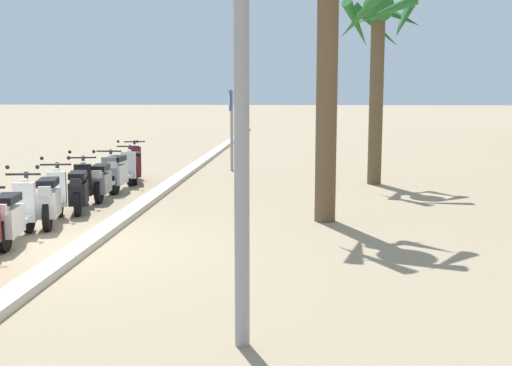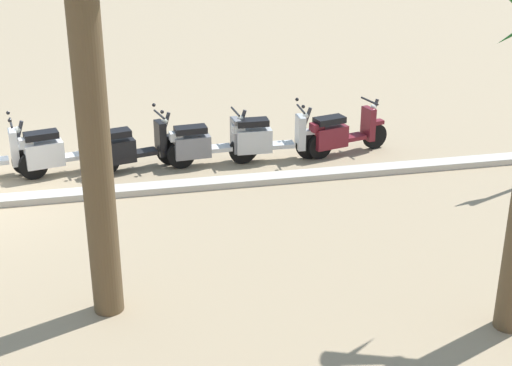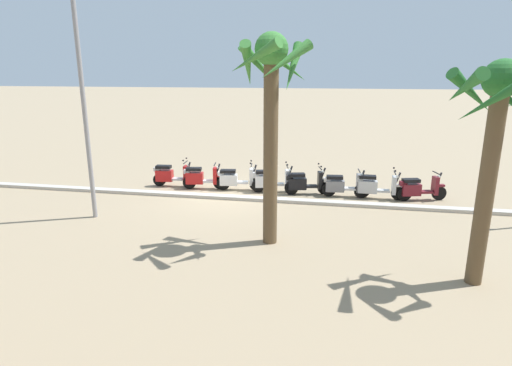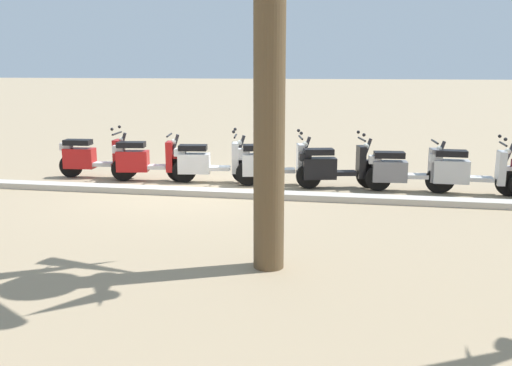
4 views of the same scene
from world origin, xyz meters
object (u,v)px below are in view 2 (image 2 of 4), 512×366
scooter_grey_lead_nearest (206,144)px  scooter_white_mid_rear (60,151)px  scooter_maroon_last_in_row (342,133)px  scooter_silver_mid_centre (268,139)px  scooter_black_second_in_line (131,148)px

scooter_grey_lead_nearest → scooter_white_mid_rear: (2.71, -0.10, 0.03)m
scooter_maroon_last_in_row → scooter_white_mid_rear: size_ratio=1.00×
scooter_silver_mid_centre → scooter_white_mid_rear: same height
scooter_black_second_in_line → scooter_silver_mid_centre: bearing=178.3°
scooter_silver_mid_centre → scooter_white_mid_rear: size_ratio=1.03×
scooter_silver_mid_centre → scooter_black_second_in_line: (2.62, -0.08, -0.01)m
scooter_black_second_in_line → scooter_white_mid_rear: size_ratio=0.98×
scooter_silver_mid_centre → scooter_grey_lead_nearest: bearing=-2.0°
scooter_silver_mid_centre → scooter_white_mid_rear: bearing=-2.1°
scooter_maroon_last_in_row → scooter_white_mid_rear: bearing=-0.8°
scooter_silver_mid_centre → scooter_black_second_in_line: size_ratio=1.05×
scooter_grey_lead_nearest → scooter_black_second_in_line: bearing=-1.5°
scooter_maroon_last_in_row → scooter_grey_lead_nearest: bearing=0.5°
scooter_grey_lead_nearest → scooter_maroon_last_in_row: bearing=-179.5°
scooter_maroon_last_in_row → scooter_silver_mid_centre: 1.51m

